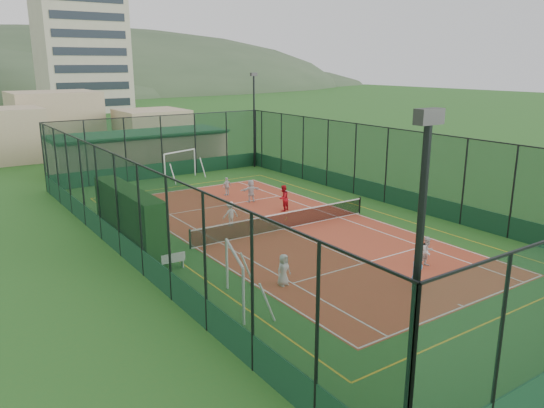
# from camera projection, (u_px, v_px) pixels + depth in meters

# --- Properties ---
(ground) EXTENTS (300.00, 300.00, 0.00)m
(ground) POSITION_uv_depth(u_px,v_px,m) (284.00, 229.00, 29.82)
(ground) COLOR #306422
(ground) RESTS_ON ground
(court_slab) EXTENTS (11.17, 23.97, 0.01)m
(court_slab) POSITION_uv_depth(u_px,v_px,m) (284.00, 229.00, 29.82)
(court_slab) COLOR #B24427
(court_slab) RESTS_ON ground
(tennis_net) EXTENTS (11.67, 0.12, 1.06)m
(tennis_net) POSITION_uv_depth(u_px,v_px,m) (284.00, 220.00, 29.68)
(tennis_net) COLOR black
(tennis_net) RESTS_ON ground
(perimeter_fence) EXTENTS (18.12, 34.12, 5.00)m
(perimeter_fence) POSITION_uv_depth(u_px,v_px,m) (284.00, 186.00, 29.17)
(perimeter_fence) COLOR #113321
(perimeter_fence) RESTS_ON ground
(floodlight_sw) EXTENTS (0.60, 0.26, 8.25)m
(floodlight_sw) POSITION_uv_depth(u_px,v_px,m) (414.00, 312.00, 10.82)
(floodlight_sw) COLOR black
(floodlight_sw) RESTS_ON ground
(floodlight_ne) EXTENTS (0.60, 0.26, 8.25)m
(floodlight_ne) POSITION_uv_depth(u_px,v_px,m) (254.00, 121.00, 46.69)
(floodlight_ne) COLOR black
(floodlight_ne) RESTS_ON ground
(clubhouse) EXTENTS (15.20, 7.20, 3.15)m
(clubhouse) POSITION_uv_depth(u_px,v_px,m) (140.00, 150.00, 46.98)
(clubhouse) COLOR tan
(clubhouse) RESTS_ON ground
(apartment_tower) EXTENTS (15.00, 12.00, 30.00)m
(apartment_tower) POSITION_uv_depth(u_px,v_px,m) (80.00, 30.00, 97.94)
(apartment_tower) COLOR beige
(apartment_tower) RESTS_ON ground
(hedge_left) EXTENTS (1.08, 7.22, 3.16)m
(hedge_left) POSITION_uv_depth(u_px,v_px,m) (129.00, 220.00, 26.09)
(hedge_left) COLOR black
(hedge_left) RESTS_ON ground
(white_bench) EXTENTS (1.47, 0.50, 0.81)m
(white_bench) POSITION_uv_depth(u_px,v_px,m) (169.00, 261.00, 23.89)
(white_bench) COLOR white
(white_bench) RESTS_ON ground
(futsal_goal_near) EXTENTS (3.47, 2.01, 2.16)m
(futsal_goal_near) POSITION_uv_depth(u_px,v_px,m) (235.00, 279.00, 20.19)
(futsal_goal_near) COLOR white
(futsal_goal_near) RESTS_ON ground
(futsal_goal_far) EXTENTS (3.57, 2.10, 2.22)m
(futsal_goal_far) POSITION_uv_depth(u_px,v_px,m) (180.00, 165.00, 42.47)
(futsal_goal_far) COLOR white
(futsal_goal_far) RESTS_ON ground
(child_near_left) EXTENTS (0.72, 0.51, 1.37)m
(child_near_left) POSITION_uv_depth(u_px,v_px,m) (284.00, 270.00, 22.12)
(child_near_left) COLOR silver
(child_near_left) RESTS_ON court_slab
(child_near_mid) EXTENTS (0.59, 0.41, 1.52)m
(child_near_mid) POSITION_uv_depth(u_px,v_px,m) (417.00, 272.00, 21.72)
(child_near_mid) COLOR #54AAEF
(child_near_mid) RESTS_ON court_slab
(child_near_right) EXTENTS (0.72, 0.58, 1.41)m
(child_near_right) POSITION_uv_depth(u_px,v_px,m) (427.00, 252.00, 24.18)
(child_near_right) COLOR white
(child_near_right) RESTS_ON court_slab
(child_far_left) EXTENTS (0.95, 0.59, 1.42)m
(child_far_left) POSITION_uv_depth(u_px,v_px,m) (230.00, 214.00, 30.22)
(child_far_left) COLOR white
(child_far_left) RESTS_ON court_slab
(child_far_right) EXTENTS (0.81, 0.46, 1.31)m
(child_far_right) POSITION_uv_depth(u_px,v_px,m) (227.00, 186.00, 37.23)
(child_far_right) COLOR silver
(child_far_right) RESTS_ON court_slab
(child_far_back) EXTENTS (1.43, 0.54, 1.52)m
(child_far_back) POSITION_uv_depth(u_px,v_px,m) (251.00, 191.00, 35.46)
(child_far_back) COLOR silver
(child_far_back) RESTS_ON court_slab
(coach) EXTENTS (0.99, 0.89, 1.66)m
(coach) POSITION_uv_depth(u_px,v_px,m) (283.00, 198.00, 33.27)
(coach) COLOR red
(coach) RESTS_ON court_slab
(tennis_balls) EXTENTS (3.14, 1.46, 0.07)m
(tennis_balls) POSITION_uv_depth(u_px,v_px,m) (261.00, 223.00, 30.78)
(tennis_balls) COLOR #CCE033
(tennis_balls) RESTS_ON court_slab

